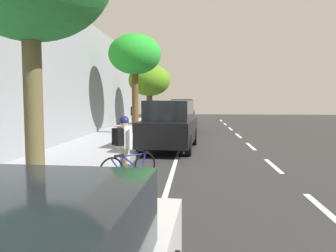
{
  "coord_description": "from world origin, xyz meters",
  "views": [
    {
      "loc": [
        -0.54,
        13.97,
        2.08
      ],
      "look_at": [
        0.17,
        5.09,
        1.35
      ],
      "focal_mm": 36.08,
      "sensor_mm": 36.0,
      "label": 1
    }
  ],
  "objects_px": {
    "cyclist_with_backpack": "(123,141)",
    "street_tree_mid_block": "(135,55)",
    "pedestrian_on_phone": "(134,114)",
    "parked_pickup_dark_blue_second": "(179,118)",
    "parked_suv_black_mid": "(170,124)",
    "parked_suv_grey_nearest": "(182,111)",
    "bicycle_at_curb": "(129,168)",
    "street_tree_near_cyclist": "(149,81)"
  },
  "relations": [
    {
      "from": "parked_suv_grey_nearest",
      "to": "street_tree_near_cyclist",
      "type": "bearing_deg",
      "value": 59.59
    },
    {
      "from": "cyclist_with_backpack",
      "to": "street_tree_near_cyclist",
      "type": "xyz_separation_m",
      "value": [
        1.41,
        -15.52,
        2.33
      ]
    },
    {
      "from": "parked_pickup_dark_blue_second",
      "to": "cyclist_with_backpack",
      "type": "distance_m",
      "value": 11.98
    },
    {
      "from": "parked_suv_black_mid",
      "to": "bicycle_at_curb",
      "type": "xyz_separation_m",
      "value": [
        0.63,
        5.45,
        -0.66
      ]
    },
    {
      "from": "parked_suv_black_mid",
      "to": "street_tree_mid_block",
      "type": "bearing_deg",
      "value": -64.18
    },
    {
      "from": "parked_suv_grey_nearest",
      "to": "parked_pickup_dark_blue_second",
      "type": "bearing_deg",
      "value": 90.82
    },
    {
      "from": "street_tree_near_cyclist",
      "to": "parked_pickup_dark_blue_second",
      "type": "bearing_deg",
      "value": 122.68
    },
    {
      "from": "cyclist_with_backpack",
      "to": "pedestrian_on_phone",
      "type": "relative_size",
      "value": 1.04
    },
    {
      "from": "parked_suv_black_mid",
      "to": "parked_suv_grey_nearest",
      "type": "bearing_deg",
      "value": -89.7
    },
    {
      "from": "cyclist_with_backpack",
      "to": "street_tree_mid_block",
      "type": "bearing_deg",
      "value": -81.7
    },
    {
      "from": "parked_suv_black_mid",
      "to": "pedestrian_on_phone",
      "type": "height_order",
      "value": "parked_suv_black_mid"
    },
    {
      "from": "street_tree_near_cyclist",
      "to": "pedestrian_on_phone",
      "type": "bearing_deg",
      "value": 69.03
    },
    {
      "from": "street_tree_mid_block",
      "to": "bicycle_at_curb",
      "type": "bearing_deg",
      "value": 99.16
    },
    {
      "from": "parked_suv_grey_nearest",
      "to": "parked_suv_black_mid",
      "type": "xyz_separation_m",
      "value": [
        -0.07,
        14.22,
        0.0
      ]
    },
    {
      "from": "bicycle_at_curb",
      "to": "street_tree_near_cyclist",
      "type": "relative_size",
      "value": 0.31
    },
    {
      "from": "bicycle_at_curb",
      "to": "cyclist_with_backpack",
      "type": "xyz_separation_m",
      "value": [
        0.22,
        -0.43,
        0.61
      ]
    },
    {
      "from": "parked_pickup_dark_blue_second",
      "to": "parked_suv_grey_nearest",
      "type": "bearing_deg",
      "value": -89.18
    },
    {
      "from": "pedestrian_on_phone",
      "to": "bicycle_at_curb",
      "type": "bearing_deg",
      "value": 99.89
    },
    {
      "from": "parked_pickup_dark_blue_second",
      "to": "bicycle_at_curb",
      "type": "xyz_separation_m",
      "value": [
        0.66,
        12.38,
        -0.53
      ]
    },
    {
      "from": "pedestrian_on_phone",
      "to": "parked_pickup_dark_blue_second",
      "type": "bearing_deg",
      "value": 153.96
    },
    {
      "from": "bicycle_at_curb",
      "to": "street_tree_mid_block",
      "type": "distance_m",
      "value": 11.0
    },
    {
      "from": "parked_suv_black_mid",
      "to": "street_tree_near_cyclist",
      "type": "xyz_separation_m",
      "value": [
        2.26,
        -10.5,
        2.29
      ]
    },
    {
      "from": "cyclist_with_backpack",
      "to": "parked_suv_black_mid",
      "type": "bearing_deg",
      "value": -99.58
    },
    {
      "from": "parked_suv_black_mid",
      "to": "parked_pickup_dark_blue_second",
      "type": "bearing_deg",
      "value": -90.26
    },
    {
      "from": "parked_suv_grey_nearest",
      "to": "pedestrian_on_phone",
      "type": "xyz_separation_m",
      "value": [
        2.97,
        5.78,
        0.02
      ]
    },
    {
      "from": "parked_pickup_dark_blue_second",
      "to": "street_tree_near_cyclist",
      "type": "bearing_deg",
      "value": -57.32
    },
    {
      "from": "parked_pickup_dark_blue_second",
      "to": "bicycle_at_curb",
      "type": "relative_size",
      "value": 4.03
    },
    {
      "from": "parked_suv_grey_nearest",
      "to": "street_tree_mid_block",
      "type": "xyz_separation_m",
      "value": [
        2.18,
        9.56,
        3.36
      ]
    },
    {
      "from": "bicycle_at_curb",
      "to": "cyclist_with_backpack",
      "type": "relative_size",
      "value": 0.81
    },
    {
      "from": "bicycle_at_curb",
      "to": "pedestrian_on_phone",
      "type": "distance_m",
      "value": 14.11
    },
    {
      "from": "parked_suv_grey_nearest",
      "to": "parked_pickup_dark_blue_second",
      "type": "height_order",
      "value": "parked_suv_grey_nearest"
    },
    {
      "from": "bicycle_at_curb",
      "to": "street_tree_near_cyclist",
      "type": "bearing_deg",
      "value": -84.16
    },
    {
      "from": "cyclist_with_backpack",
      "to": "street_tree_near_cyclist",
      "type": "height_order",
      "value": "street_tree_near_cyclist"
    },
    {
      "from": "cyclist_with_backpack",
      "to": "pedestrian_on_phone",
      "type": "distance_m",
      "value": 13.63
    },
    {
      "from": "parked_suv_grey_nearest",
      "to": "cyclist_with_backpack",
      "type": "xyz_separation_m",
      "value": [
        0.77,
        19.24,
        -0.04
      ]
    },
    {
      "from": "cyclist_with_backpack",
      "to": "pedestrian_on_phone",
      "type": "bearing_deg",
      "value": -80.71
    },
    {
      "from": "parked_pickup_dark_blue_second",
      "to": "street_tree_mid_block",
      "type": "distance_m",
      "value": 4.75
    },
    {
      "from": "parked_suv_black_mid",
      "to": "street_tree_mid_block",
      "type": "xyz_separation_m",
      "value": [
        2.26,
        -4.67,
        3.36
      ]
    },
    {
      "from": "parked_suv_black_mid",
      "to": "cyclist_with_backpack",
      "type": "height_order",
      "value": "parked_suv_black_mid"
    },
    {
      "from": "pedestrian_on_phone",
      "to": "street_tree_near_cyclist",
      "type": "bearing_deg",
      "value": -110.97
    },
    {
      "from": "parked_suv_grey_nearest",
      "to": "cyclist_with_backpack",
      "type": "bearing_deg",
      "value": 87.7
    },
    {
      "from": "parked_suv_grey_nearest",
      "to": "street_tree_near_cyclist",
      "type": "height_order",
      "value": "street_tree_near_cyclist"
    }
  ]
}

